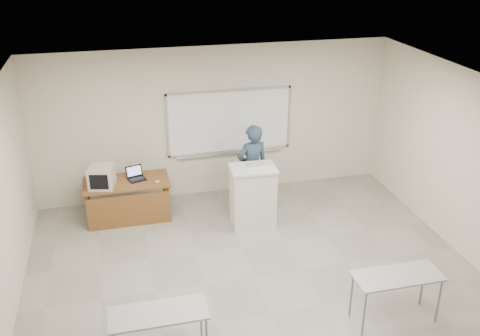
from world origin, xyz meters
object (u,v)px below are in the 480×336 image
object	(u,v)px
whiteboard	(230,122)
instructor_desk	(127,193)
keyboard	(260,164)
laptop	(137,176)
crt_monitor	(102,176)
podium	(253,196)
presenter	(252,168)
mouse	(157,182)

from	to	relation	value
whiteboard	instructor_desk	world-z (taller)	whiteboard
keyboard	laptop	bearing A→B (deg)	160.31
instructor_desk	whiteboard	bearing A→B (deg)	20.05
whiteboard	crt_monitor	world-z (taller)	whiteboard
whiteboard	instructor_desk	size ratio (longest dim) A/B	1.60
crt_monitor	keyboard	bearing A→B (deg)	1.08
podium	presenter	bearing A→B (deg)	78.98
keyboard	whiteboard	bearing A→B (deg)	100.07
laptop	presenter	xyz separation A→B (m)	(2.13, -0.28, 0.05)
crt_monitor	presenter	size ratio (longest dim) A/B	0.28
podium	instructor_desk	bearing A→B (deg)	165.06
podium	mouse	distance (m)	1.76
instructor_desk	mouse	size ratio (longest dim) A/B	17.99
laptop	keyboard	world-z (taller)	keyboard
crt_monitor	presenter	bearing A→B (deg)	11.20
instructor_desk	mouse	bearing A→B (deg)	-9.40
podium	keyboard	distance (m)	0.60
keyboard	mouse	bearing A→B (deg)	163.98
crt_monitor	mouse	bearing A→B (deg)	8.80
crt_monitor	mouse	world-z (taller)	crt_monitor
mouse	laptop	bearing A→B (deg)	125.14
laptop	keyboard	distance (m)	2.30
keyboard	crt_monitor	bearing A→B (deg)	167.94
podium	laptop	distance (m)	2.18
laptop	presenter	distance (m)	2.15
podium	crt_monitor	size ratio (longest dim) A/B	2.39
whiteboard	laptop	size ratio (longest dim) A/B	8.00
crt_monitor	mouse	size ratio (longest dim) A/B	5.48
mouse	presenter	world-z (taller)	presenter
whiteboard	instructor_desk	bearing A→B (deg)	-159.62
crt_monitor	mouse	xyz separation A→B (m)	(0.96, -0.08, -0.17)
whiteboard	keyboard	size ratio (longest dim) A/B	5.07
mouse	keyboard	xyz separation A→B (m)	(1.79, -0.52, 0.38)
crt_monitor	presenter	distance (m)	2.74
instructor_desk	podium	distance (m)	2.30
crt_monitor	laptop	distance (m)	0.65
laptop	mouse	xyz separation A→B (m)	(0.35, -0.25, -0.04)
whiteboard	podium	xyz separation A→B (m)	(0.09, -1.47, -0.91)
mouse	whiteboard	bearing A→B (deg)	10.34
podium	crt_monitor	bearing A→B (deg)	167.91
instructor_desk	crt_monitor	size ratio (longest dim) A/B	3.28
presenter	mouse	bearing A→B (deg)	-11.09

